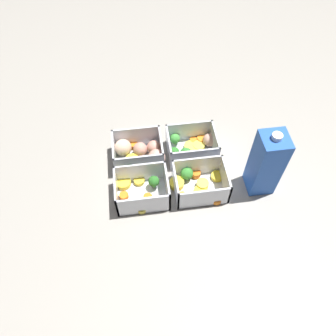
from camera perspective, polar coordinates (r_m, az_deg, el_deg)
The scene contains 6 objects.
ground_plane at distance 0.90m, azimuth 0.00°, elevation -0.93°, with size 4.00×4.00×0.00m, color gray.
container_near_left at distance 0.93m, azimuth 4.17°, elevation 3.79°, with size 0.15×0.11×0.07m.
container_near_right at distance 0.91m, azimuth -5.09°, elevation 2.52°, with size 0.15×0.12×0.07m.
container_far_left at distance 0.86m, azimuth 5.16°, elevation -2.73°, with size 0.16×0.12×0.07m.
container_far_right at distance 0.85m, azimuth -4.72°, elevation -3.84°, with size 0.14×0.12×0.07m.
juice_carton at distance 0.84m, azimuth 16.70°, elevation 0.76°, with size 0.07×0.07×0.20m.
Camera 1 is at (0.07, 0.51, 0.74)m, focal length 35.00 mm.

